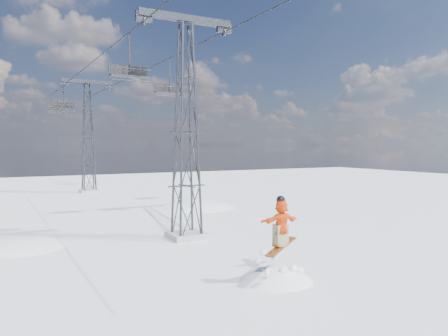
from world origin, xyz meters
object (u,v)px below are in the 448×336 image
(lift_tower_near, at_px, (186,133))
(lift_tower_far, at_px, (88,139))
(lift_chair_near, at_px, (129,72))
(snowboarder_jump, at_px, (276,325))

(lift_tower_near, relative_size, lift_tower_far, 1.00)
(lift_tower_far, bearing_deg, lift_chair_near, -95.60)
(snowboarder_jump, xyz_separation_m, lift_chair_near, (-2.21, 10.56, 10.39))
(lift_tower_near, distance_m, snowboarder_jump, 10.69)
(lift_tower_near, xyz_separation_m, snowboarder_jump, (0.01, -8.00, -7.10))
(lift_tower_far, xyz_separation_m, lift_chair_near, (-2.20, -22.44, 3.29))
(lift_tower_near, xyz_separation_m, lift_chair_near, (-2.20, 2.56, 3.29))
(lift_tower_near, xyz_separation_m, lift_tower_far, (0.00, 25.00, 0.00))
(lift_tower_near, bearing_deg, snowboarder_jump, -89.93)
(lift_tower_far, height_order, snowboarder_jump, lift_tower_far)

